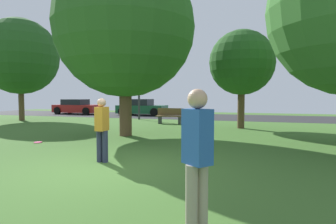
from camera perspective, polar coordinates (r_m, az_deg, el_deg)
ground_plane at (r=6.57m, az=-12.68°, el=-11.13°), size 44.00×44.00×0.00m
road_strip at (r=21.80m, az=8.77°, el=-0.97°), size 44.00×6.40×0.01m
maple_tree_near at (r=11.82m, az=-8.78°, el=16.64°), size 5.59×5.59×7.16m
birch_tree_lone at (r=14.51m, az=14.77°, el=9.64°), size 3.21×3.21×4.87m
oak_tree_right at (r=20.90m, az=-27.89°, el=9.95°), size 4.90×4.90×6.63m
person_thrower at (r=3.28m, az=5.95°, el=-8.73°), size 0.39×0.37×1.71m
person_walking at (r=7.04m, az=-13.28°, el=-3.06°), size 0.30×0.33×1.57m
frisbee_disc at (r=10.77m, az=-24.93°, el=-5.61°), size 0.27×0.27×0.03m
parked_car_red at (r=26.29m, az=-18.02°, el=0.95°), size 4.14×1.95×1.30m
parked_car_green at (r=23.65m, az=-5.41°, el=0.88°), size 4.05×2.05×1.34m
park_bench at (r=16.26m, az=0.44°, el=-0.77°), size 1.60×0.45×0.90m
street_lamp_post at (r=19.26m, az=-5.94°, el=5.18°), size 0.14×0.14×4.50m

